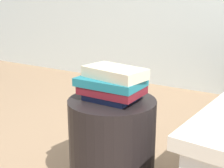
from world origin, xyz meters
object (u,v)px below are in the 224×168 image
object	(u,v)px
book_navy	(112,96)
book_maroon	(112,90)
book_cream	(115,73)
book_teal	(111,82)
side_table	(112,147)

from	to	relation	value
book_navy	book_maroon	world-z (taller)	book_maroon
book_cream	book_navy	bearing A→B (deg)	-170.68
book_teal	book_navy	bearing A→B (deg)	83.70
book_maroon	book_cream	size ratio (longest dim) A/B	0.99
book_navy	book_teal	xyz separation A→B (m)	(-0.00, -0.01, 0.07)
book_navy	book_teal	world-z (taller)	book_teal
side_table	book_maroon	size ratio (longest dim) A/B	1.76
book_maroon	book_navy	bearing A→B (deg)	112.45
book_maroon	book_cream	xyz separation A→B (m)	(0.01, 0.01, 0.08)
book_maroon	book_teal	xyz separation A→B (m)	(-0.01, -0.00, 0.04)
side_table	book_maroon	xyz separation A→B (m)	(-0.00, 0.00, 0.30)
book_navy	book_teal	distance (m)	0.07
book_navy	book_maroon	distance (m)	0.04
side_table	book_navy	world-z (taller)	book_navy
side_table	book_maroon	world-z (taller)	book_maroon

